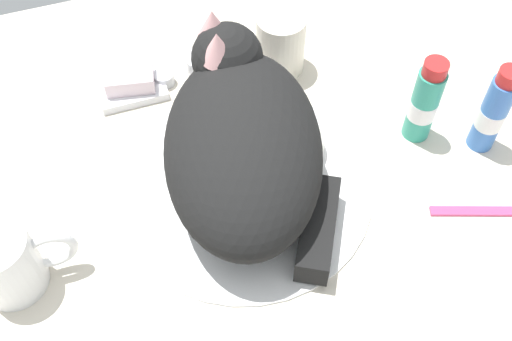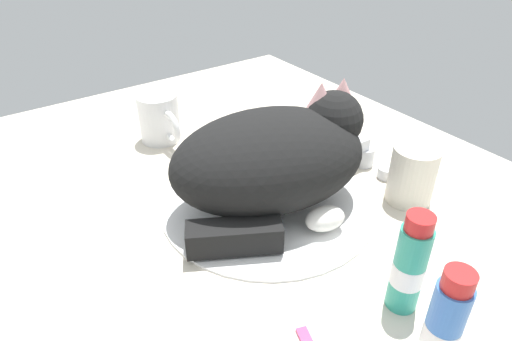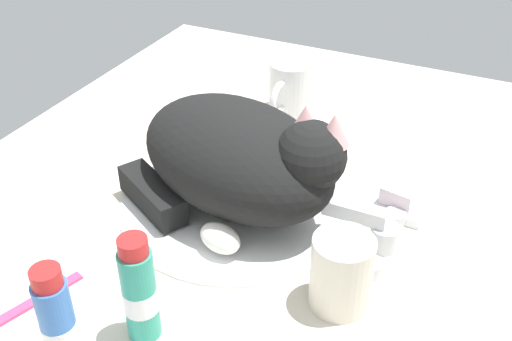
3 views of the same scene
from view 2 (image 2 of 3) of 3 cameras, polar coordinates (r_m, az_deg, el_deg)
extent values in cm
cube|color=beige|center=(68.41, 1.47, -5.30)|extent=(110.00, 82.50, 3.00)
cylinder|color=white|center=(67.29, 1.49, -4.06)|extent=(31.31, 31.31, 0.71)
cylinder|color=silver|center=(78.28, 13.33, 1.83)|extent=(3.60, 3.60, 3.20)
cube|color=silver|center=(74.38, 11.50, 2.67)|extent=(2.00, 7.90, 2.00)
cylinder|color=silver|center=(81.53, 10.69, 2.92)|extent=(2.80, 2.80, 1.80)
cylinder|color=silver|center=(75.96, 16.04, -0.25)|extent=(2.80, 2.80, 1.80)
ellipsoid|color=black|center=(63.17, 1.59, 1.31)|extent=(24.54, 31.65, 14.02)
sphere|color=black|center=(66.47, 9.71, 6.30)|extent=(10.45, 10.45, 8.51)
ellipsoid|color=white|center=(66.66, 8.26, 4.48)|extent=(5.97, 6.57, 4.68)
cone|color=#DB9E9E|center=(65.30, 7.88, 9.47)|extent=(4.70, 4.70, 3.83)
cone|color=#DB9E9E|center=(67.07, 10.84, 9.83)|extent=(4.70, 4.70, 3.83)
cube|color=black|center=(58.02, -2.73, -8.30)|extent=(9.10, 12.44, 3.71)
ellipsoid|color=white|center=(61.75, 8.65, -5.98)|extent=(4.95, 6.35, 3.34)
cylinder|color=white|center=(84.47, -12.07, 6.52)|extent=(7.26, 7.26, 8.76)
torus|color=white|center=(80.46, -10.61, 5.33)|extent=(5.91, 1.00, 5.91)
cylinder|color=silver|center=(69.93, 19.02, -0.49)|extent=(6.69, 6.69, 8.78)
cube|color=white|center=(84.40, 8.48, 4.00)|extent=(9.00, 6.40, 1.20)
cube|color=silver|center=(83.55, 8.58, 5.10)|extent=(7.10, 5.41, 2.48)
cylinder|color=teal|center=(52.39, 18.60, -11.64)|extent=(3.47, 3.47, 10.82)
cylinder|color=white|center=(52.76, 18.49, -12.06)|extent=(3.54, 3.54, 2.70)
cylinder|color=red|center=(48.39, 19.89, -6.23)|extent=(2.95, 2.95, 1.80)
cylinder|color=#3870C6|center=(47.38, 22.29, -18.17)|extent=(3.29, 3.29, 11.27)
cylinder|color=white|center=(47.79, 22.14, -18.60)|extent=(3.36, 3.36, 2.82)
cylinder|color=red|center=(42.80, 24.12, -12.51)|extent=(2.80, 2.80, 1.80)
camera|label=1|loc=(0.61, -61.92, 43.37)|focal=44.54mm
camera|label=3|loc=(0.66, 76.06, 18.41)|focal=43.23mm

